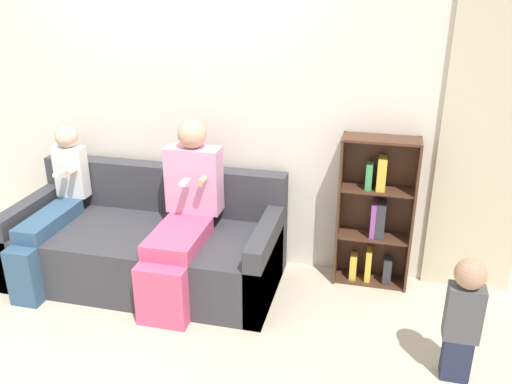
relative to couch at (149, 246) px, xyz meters
name	(u,v)px	position (x,y,z in m)	size (l,w,h in m)	color
ground_plane	(136,319)	(0.13, -0.56, -0.27)	(14.00, 14.00, 0.00)	beige
back_wall	(181,106)	(0.13, 0.50, 1.00)	(10.00, 0.06, 2.55)	silver
curtain_panel	(486,148)	(2.40, 0.45, 0.84)	(0.64, 0.04, 2.23)	beige
couch	(149,246)	(0.00, 0.00, 0.00)	(2.03, 0.93, 0.82)	#38383D
adult_seated	(184,211)	(0.34, -0.08, 0.37)	(0.41, 0.89, 1.26)	#DB4C75
child_seated	(52,209)	(-0.72, -0.13, 0.29)	(0.25, 0.91, 1.14)	#335170
toddler_standing	(463,315)	(2.24, -0.64, 0.17)	(0.20, 0.18, 0.80)	#232842
bookshelf	(375,215)	(1.70, 0.37, 0.28)	(0.56, 0.24, 1.17)	#4C2D1E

